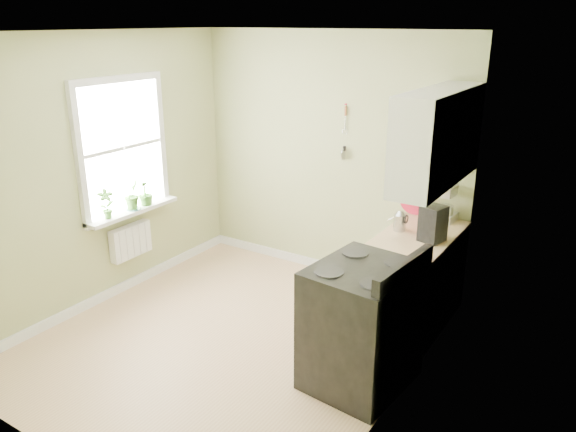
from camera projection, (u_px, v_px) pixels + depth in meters
The scene contains 21 objects.
floor at pixel (232, 339), 5.20m from camera, with size 3.20×3.60×0.02m, color tan.
ceiling at pixel (220, 30), 4.29m from camera, with size 3.20×3.60×0.02m, color white.
wall_back at pixel (329, 157), 6.18m from camera, with size 3.20×0.02×2.70m, color #AFB57C.
wall_left at pixel (99, 173), 5.56m from camera, with size 0.02×3.60×2.70m, color #AFB57C.
wall_right at pixel (407, 237), 3.93m from camera, with size 0.02×3.60×2.70m, color #AFB57C.
base_cabinets at pixel (408, 289), 5.18m from camera, with size 0.60×1.60×0.87m, color white.
countertop at pixel (411, 243), 5.04m from camera, with size 0.64×1.60×0.04m, color beige.
upper_cabinets at pixel (438, 137), 4.73m from camera, with size 0.35×1.40×0.80m, color white.
window at pixel (122, 148), 5.72m from camera, with size 0.06×1.14×1.44m.
window_sill at pixel (133, 211), 5.91m from camera, with size 0.18×1.14×0.04m, color white.
radiator at pixel (130, 241), 5.99m from camera, with size 0.12×0.50×0.35m, color white.
wall_utensils at pixel (345, 141), 5.99m from camera, with size 0.02×0.14×0.58m.
stove at pixel (362, 325), 4.41m from camera, with size 0.80×0.89×1.14m.
stand_mixer at pixel (448, 203), 5.52m from camera, with size 0.22×0.34×0.39m.
kettle at pixel (400, 221), 5.25m from camera, with size 0.20×0.11×0.20m.
coffee_maker at pixel (433, 224), 4.99m from camera, with size 0.23×0.25×0.33m.
red_tray at pixel (415, 199), 5.67m from camera, with size 0.32×0.32×0.02m, color red.
jar at pixel (358, 259), 4.56m from camera, with size 0.07×0.07×0.07m.
plant_a at pixel (106, 204), 5.57m from camera, with size 0.16×0.11×0.31m, color #376922.
plant_b at pixel (132, 194), 5.84m from camera, with size 0.18×0.15×0.33m, color #376922.
plant_c at pixel (145, 193), 6.00m from camera, with size 0.15×0.15×0.27m, color #376922.
Camera 1 is at (2.88, -3.53, 2.79)m, focal length 35.00 mm.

